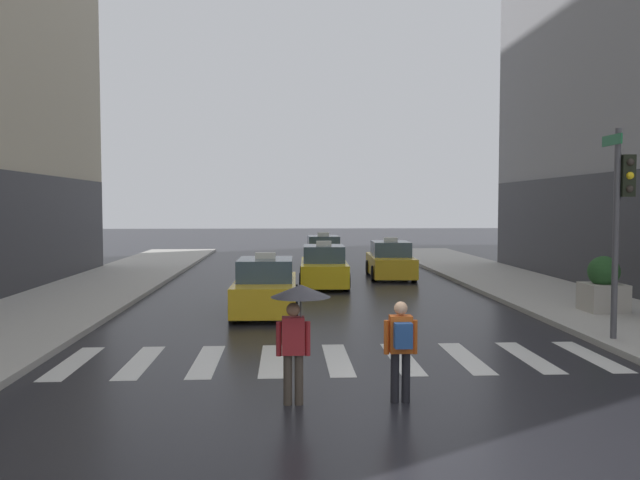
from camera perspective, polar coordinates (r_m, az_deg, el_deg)
ground_plane at (r=10.48m, az=2.99°, el=-14.64°), size 160.00×160.00×0.00m
crosswalk_markings at (r=13.35m, az=1.59°, el=-10.72°), size 11.30×2.80×0.01m
traffic_light_pole at (r=15.92m, az=25.53°, el=3.03°), size 0.44×0.84×4.80m
taxi_lead at (r=19.09m, az=-4.93°, el=-4.35°), size 1.98×4.57×1.80m
taxi_second at (r=25.25m, az=0.34°, el=-2.52°), size 2.04×4.59×1.80m
taxi_third at (r=28.29m, az=6.37°, el=-1.93°), size 2.07×4.61×1.80m
taxi_fourth at (r=33.45m, az=0.28°, el=-1.14°), size 1.97×4.56×1.80m
pedestrian_with_umbrella at (r=10.13m, az=-2.00°, el=-6.43°), size 0.96×0.96×1.94m
pedestrian_with_backpack at (r=10.39m, az=7.33°, el=-9.26°), size 0.55×0.43×1.65m
planter_near_corner at (r=20.03m, az=24.23°, el=-3.83°), size 1.10×1.10×1.60m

